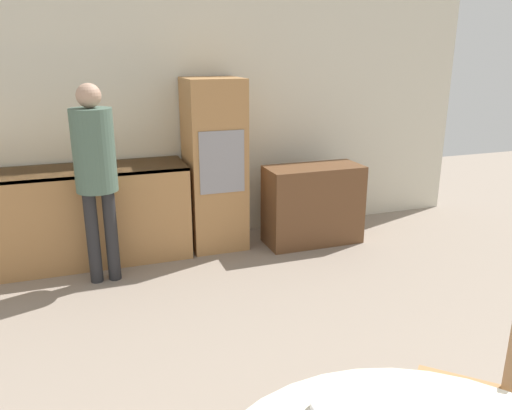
{
  "coord_description": "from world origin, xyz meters",
  "views": [
    {
      "loc": [
        -0.97,
        0.3,
        1.95
      ],
      "look_at": [
        -0.05,
        2.9,
        1.1
      ],
      "focal_mm": 35.0,
      "sensor_mm": 36.0,
      "label": 1
    }
  ],
  "objects_px": {
    "oven_unit": "(214,165)",
    "sideboard": "(313,205)",
    "chair_far_right": "(483,395)",
    "bowl_near": "(337,408)",
    "person_standing": "(95,163)"
  },
  "relations": [
    {
      "from": "oven_unit",
      "to": "sideboard",
      "type": "height_order",
      "value": "oven_unit"
    },
    {
      "from": "chair_far_right",
      "to": "bowl_near",
      "type": "height_order",
      "value": "chair_far_right"
    },
    {
      "from": "oven_unit",
      "to": "sideboard",
      "type": "xyz_separation_m",
      "value": [
        0.98,
        -0.28,
        -0.44
      ]
    },
    {
      "from": "sideboard",
      "to": "person_standing",
      "type": "bearing_deg",
      "value": -173.51
    },
    {
      "from": "chair_far_right",
      "to": "person_standing",
      "type": "relative_size",
      "value": 0.54
    },
    {
      "from": "person_standing",
      "to": "bowl_near",
      "type": "distance_m",
      "value": 3.08
    },
    {
      "from": "person_standing",
      "to": "bowl_near",
      "type": "xyz_separation_m",
      "value": [
        0.65,
        -3.0,
        -0.29
      ]
    },
    {
      "from": "oven_unit",
      "to": "sideboard",
      "type": "relative_size",
      "value": 1.7
    },
    {
      "from": "oven_unit",
      "to": "chair_far_right",
      "type": "xyz_separation_m",
      "value": [
        0.3,
        -3.38,
        -0.34
      ]
    },
    {
      "from": "sideboard",
      "to": "person_standing",
      "type": "height_order",
      "value": "person_standing"
    },
    {
      "from": "sideboard",
      "to": "bowl_near",
      "type": "xyz_separation_m",
      "value": [
        -1.48,
        -3.24,
        0.36
      ]
    },
    {
      "from": "chair_far_right",
      "to": "sideboard",
      "type": "bearing_deg",
      "value": -148.14
    },
    {
      "from": "bowl_near",
      "to": "oven_unit",
      "type": "bearing_deg",
      "value": 81.89
    },
    {
      "from": "oven_unit",
      "to": "person_standing",
      "type": "relative_size",
      "value": 1.0
    },
    {
      "from": "oven_unit",
      "to": "person_standing",
      "type": "xyz_separation_m",
      "value": [
        -1.15,
        -0.52,
        0.21
      ]
    }
  ]
}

